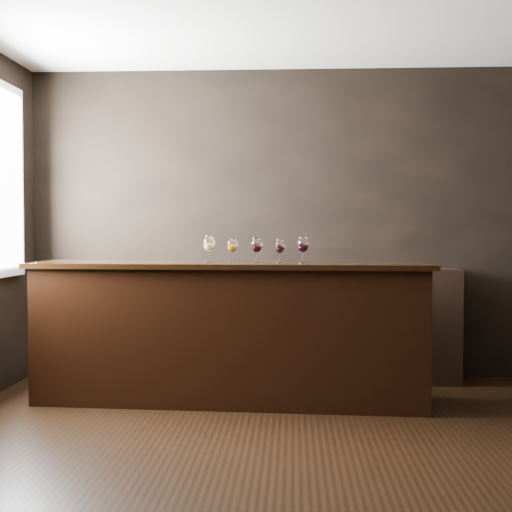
{
  "coord_description": "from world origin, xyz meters",
  "views": [
    {
      "loc": [
        -0.09,
        -4.27,
        1.33
      ],
      "look_at": [
        -0.37,
        1.21,
        1.14
      ],
      "focal_mm": 50.0,
      "sensor_mm": 36.0,
      "label": 1
    }
  ],
  "objects_px": {
    "glass_red_a": "(257,246)",
    "glass_red_b": "(280,247)",
    "back_bar_shelf": "(300,324)",
    "bar_counter": "(230,335)",
    "glass_white": "(209,245)",
    "glass_amber": "(232,246)",
    "glass_red_c": "(303,245)"
  },
  "relations": [
    {
      "from": "bar_counter",
      "to": "glass_white",
      "type": "relative_size",
      "value": 14.53
    },
    {
      "from": "glass_red_c",
      "to": "bar_counter",
      "type": "bearing_deg",
      "value": 176.45
    },
    {
      "from": "back_bar_shelf",
      "to": "glass_red_b",
      "type": "xyz_separation_m",
      "value": [
        -0.16,
        -0.81,
        0.71
      ]
    },
    {
      "from": "glass_amber",
      "to": "glass_red_a",
      "type": "relative_size",
      "value": 1.01
    },
    {
      "from": "back_bar_shelf",
      "to": "glass_red_c",
      "type": "bearing_deg",
      "value": -88.98
    },
    {
      "from": "glass_red_b",
      "to": "glass_red_c",
      "type": "bearing_deg",
      "value": -13.49
    },
    {
      "from": "bar_counter",
      "to": "glass_white",
      "type": "distance_m",
      "value": 0.72
    },
    {
      "from": "bar_counter",
      "to": "back_bar_shelf",
      "type": "relative_size",
      "value": 1.08
    },
    {
      "from": "back_bar_shelf",
      "to": "glass_red_c",
      "type": "distance_m",
      "value": 1.12
    },
    {
      "from": "glass_red_b",
      "to": "back_bar_shelf",
      "type": "bearing_deg",
      "value": 78.55
    },
    {
      "from": "bar_counter",
      "to": "back_bar_shelf",
      "type": "bearing_deg",
      "value": 59.27
    },
    {
      "from": "glass_white",
      "to": "glass_red_b",
      "type": "relative_size",
      "value": 1.15
    },
    {
      "from": "back_bar_shelf",
      "to": "glass_white",
      "type": "relative_size",
      "value": 13.49
    },
    {
      "from": "glass_white",
      "to": "glass_amber",
      "type": "distance_m",
      "value": 0.18
    },
    {
      "from": "glass_red_a",
      "to": "glass_red_c",
      "type": "xyz_separation_m",
      "value": [
        0.36,
        -0.03,
        0.01
      ]
    },
    {
      "from": "back_bar_shelf",
      "to": "glass_amber",
      "type": "relative_size",
      "value": 14.35
    },
    {
      "from": "glass_white",
      "to": "glass_red_b",
      "type": "bearing_deg",
      "value": 1.57
    },
    {
      "from": "glass_white",
      "to": "glass_red_a",
      "type": "bearing_deg",
      "value": 0.58
    },
    {
      "from": "glass_white",
      "to": "glass_red_b",
      "type": "xyz_separation_m",
      "value": [
        0.55,
        0.02,
        -0.02
      ]
    },
    {
      "from": "glass_white",
      "to": "glass_red_c",
      "type": "relative_size",
      "value": 1.02
    },
    {
      "from": "glass_amber",
      "to": "glass_red_b",
      "type": "bearing_deg",
      "value": 5.12
    },
    {
      "from": "glass_white",
      "to": "glass_amber",
      "type": "bearing_deg",
      "value": -5.58
    },
    {
      "from": "bar_counter",
      "to": "back_bar_shelf",
      "type": "distance_m",
      "value": 0.98
    },
    {
      "from": "back_bar_shelf",
      "to": "bar_counter",
      "type": "bearing_deg",
      "value": -123.93
    },
    {
      "from": "bar_counter",
      "to": "glass_red_a",
      "type": "xyz_separation_m",
      "value": [
        0.21,
        -0.0,
        0.69
      ]
    },
    {
      "from": "glass_red_a",
      "to": "glass_red_b",
      "type": "relative_size",
      "value": 1.07
    },
    {
      "from": "glass_red_a",
      "to": "back_bar_shelf",
      "type": "bearing_deg",
      "value": 67.37
    },
    {
      "from": "glass_white",
      "to": "glass_amber",
      "type": "height_order",
      "value": "glass_white"
    },
    {
      "from": "back_bar_shelf",
      "to": "glass_red_a",
      "type": "distance_m",
      "value": 1.14
    },
    {
      "from": "bar_counter",
      "to": "glass_red_c",
      "type": "distance_m",
      "value": 0.9
    },
    {
      "from": "glass_amber",
      "to": "back_bar_shelf",
      "type": "bearing_deg",
      "value": 57.78
    },
    {
      "from": "bar_counter",
      "to": "glass_red_a",
      "type": "distance_m",
      "value": 0.72
    }
  ]
}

